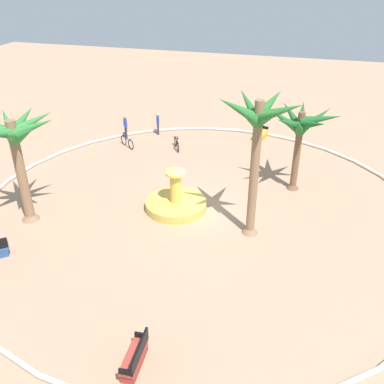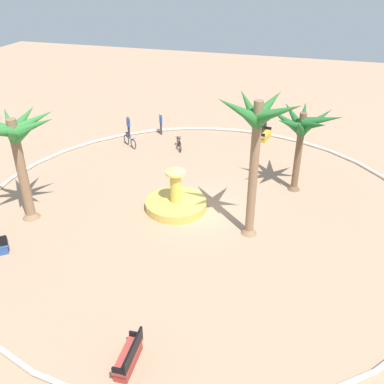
% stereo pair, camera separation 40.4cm
% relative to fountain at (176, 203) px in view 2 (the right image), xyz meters
% --- Properties ---
extents(ground_plane, '(80.00, 80.00, 0.00)m').
position_rel_fountain_xyz_m(ground_plane, '(-1.17, -0.33, -0.31)').
color(ground_plane, tan).
extents(plaza_curb, '(23.66, 23.66, 0.20)m').
position_rel_fountain_xyz_m(plaza_curb, '(-1.17, -0.33, -0.21)').
color(plaza_curb, silver).
rests_on(plaza_curb, ground).
extents(fountain, '(3.26, 3.26, 2.20)m').
position_rel_fountain_xyz_m(fountain, '(0.00, 0.00, 0.00)').
color(fountain, gold).
rests_on(fountain, ground).
extents(palm_tree_near_fountain, '(4.04, 3.96, 4.86)m').
position_rel_fountain_xyz_m(palm_tree_near_fountain, '(-5.87, -3.92, 3.49)').
color(palm_tree_near_fountain, brown).
rests_on(palm_tree_near_fountain, ground).
extents(palm_tree_by_curb, '(4.04, 4.10, 5.59)m').
position_rel_fountain_xyz_m(palm_tree_by_curb, '(6.87, 2.99, 4.01)').
color(palm_tree_by_curb, '#8E6B4C').
rests_on(palm_tree_by_curb, ground).
extents(palm_tree_mid_plaza, '(3.74, 3.57, 6.90)m').
position_rel_fountain_xyz_m(palm_tree_mid_plaza, '(-4.14, 1.23, 4.88)').
color(palm_tree_mid_plaza, '#8E6B4C').
rests_on(palm_tree_mid_plaza, ground).
extents(bench_west, '(0.78, 1.66, 1.00)m').
position_rel_fountain_xyz_m(bench_west, '(-3.11, -11.09, 0.03)').
color(bench_west, gold).
rests_on(bench_west, ground).
extents(bench_north, '(0.58, 1.62, 1.00)m').
position_rel_fountain_xyz_m(bench_north, '(-1.69, 9.93, 0.03)').
color(bench_north, '#B73D33').
rests_on(bench_north, ground).
extents(bicycle_red_frame, '(1.40, 1.09, 0.94)m').
position_rel_fountain_xyz_m(bicycle_red_frame, '(5.79, -7.05, 0.07)').
color(bicycle_red_frame, black).
rests_on(bicycle_red_frame, ground).
extents(bicycle_by_lamppost, '(0.84, 1.56, 0.94)m').
position_rel_fountain_xyz_m(bicycle_by_lamppost, '(2.34, -7.64, 0.07)').
color(bicycle_by_lamppost, black).
rests_on(bicycle_by_lamppost, ground).
extents(person_cyclist_helmet, '(0.37, 0.44, 1.70)m').
position_rel_fountain_xyz_m(person_cyclist_helmet, '(6.50, -8.52, 0.64)').
color(person_cyclist_helmet, '#33333D').
rests_on(person_cyclist_helmet, ground).
extents(person_cyclist_photo, '(0.32, 0.49, 1.66)m').
position_rel_fountain_xyz_m(person_cyclist_photo, '(4.50, -9.90, 0.61)').
color(person_cyclist_photo, '#33333D').
rests_on(person_cyclist_photo, ground).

